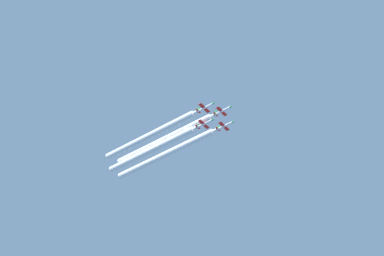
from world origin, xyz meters
name	(u,v)px	position (x,y,z in m)	size (l,w,h in m)	color
jet_lead	(223,111)	(-0.34, 5.32, 230.89)	(7.83, 11.41, 2.74)	silver
jet_left_wingman	(225,126)	(-8.85, 0.83, 229.25)	(7.83, 11.41, 2.74)	silver
jet_right_wingman	(206,107)	(8.25, 0.68, 229.30)	(7.83, 11.41, 2.74)	silver
jet_slot	(205,123)	(-0.01, -5.70, 227.81)	(7.83, 11.41, 2.74)	silver
smoke_trail_lead	(165,139)	(-0.34, -32.01, 230.87)	(3.26, 64.22, 3.26)	white
smoke_trail_left_wingman	(166,154)	(-8.85, -37.69, 229.22)	(3.26, 66.61, 3.26)	white
smoke_trail_right_wingman	(151,135)	(8.25, -34.68, 229.27)	(3.26, 60.29, 3.26)	white
smoke_trail_slot	(152,149)	(-0.01, -40.27, 227.78)	(3.26, 58.70, 3.26)	white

